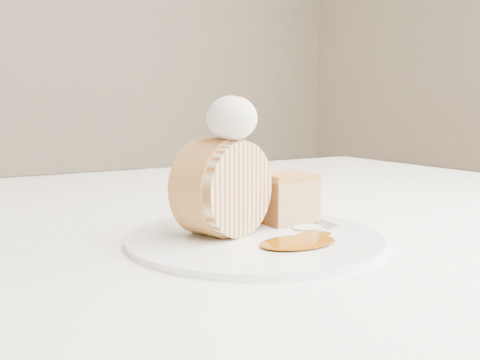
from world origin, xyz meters
TOP-DOWN VIEW (x-y plane):
  - table at (0.00, 0.20)m, footprint 1.40×0.90m
  - plate at (0.05, 0.04)m, footprint 0.24×0.24m
  - roulade_slice at (0.02, 0.06)m, footprint 0.10×0.08m
  - cake_chunk at (0.10, 0.07)m, footprint 0.05×0.05m
  - whipped_cream at (0.03, 0.05)m, footprint 0.05×0.05m
  - caramel_drizzle at (0.03, 0.05)m, footprint 0.02×0.02m
  - caramel_pool at (0.06, -0.01)m, footprint 0.08×0.05m
  - fork at (0.13, 0.07)m, footprint 0.04×0.14m

SIDE VIEW (x-z plane):
  - table at x=0.00m, z-range 0.29..1.04m
  - plate at x=0.05m, z-range 0.75..0.76m
  - fork at x=0.13m, z-range 0.76..0.76m
  - caramel_pool at x=0.06m, z-range 0.76..0.76m
  - cake_chunk at x=0.10m, z-range 0.76..0.80m
  - roulade_slice at x=0.02m, z-range 0.76..0.85m
  - whipped_cream at x=0.03m, z-range 0.85..0.89m
  - caramel_drizzle at x=0.03m, z-range 0.89..0.89m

